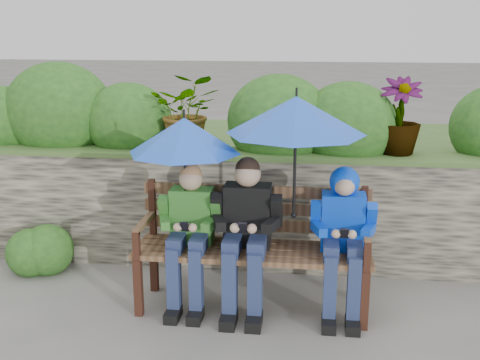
# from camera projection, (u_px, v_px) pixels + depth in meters

# --- Properties ---
(ground) EXTENTS (60.00, 60.00, 0.00)m
(ground) POSITION_uv_depth(u_px,v_px,m) (238.00, 299.00, 4.75)
(ground) COLOR #60605F
(ground) RESTS_ON ground
(garden_backdrop) EXTENTS (8.00, 2.86, 1.81)m
(garden_backdrop) POSITION_uv_depth(u_px,v_px,m) (255.00, 173.00, 6.12)
(garden_backdrop) COLOR #383631
(garden_backdrop) RESTS_ON ground
(park_bench) EXTENTS (1.76, 0.52, 0.93)m
(park_bench) POSITION_uv_depth(u_px,v_px,m) (254.00, 239.00, 4.55)
(park_bench) COLOR #361C13
(park_bench) RESTS_ON ground
(boy_left) EXTENTS (0.47, 0.55, 1.10)m
(boy_left) POSITION_uv_depth(u_px,v_px,m) (190.00, 228.00, 4.51)
(boy_left) COLOR #3E8837
(boy_left) RESTS_ON ground
(boy_middle) EXTENTS (0.52, 0.60, 1.16)m
(boy_middle) POSITION_uv_depth(u_px,v_px,m) (246.00, 228.00, 4.44)
(boy_middle) COLOR black
(boy_middle) RESTS_ON ground
(boy_right) EXTENTS (0.47, 0.58, 1.11)m
(boy_right) POSITION_uv_depth(u_px,v_px,m) (343.00, 229.00, 4.37)
(boy_right) COLOR #0033CC
(boy_right) RESTS_ON ground
(umbrella_left) EXTENTS (0.84, 0.84, 0.81)m
(umbrella_left) POSITION_uv_depth(u_px,v_px,m) (184.00, 136.00, 4.38)
(umbrella_left) COLOR blue
(umbrella_left) RESTS_ON ground
(umbrella_right) EXTENTS (1.01, 1.01, 0.96)m
(umbrella_right) POSITION_uv_depth(u_px,v_px,m) (296.00, 115.00, 4.25)
(umbrella_right) COLOR blue
(umbrella_right) RESTS_ON ground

